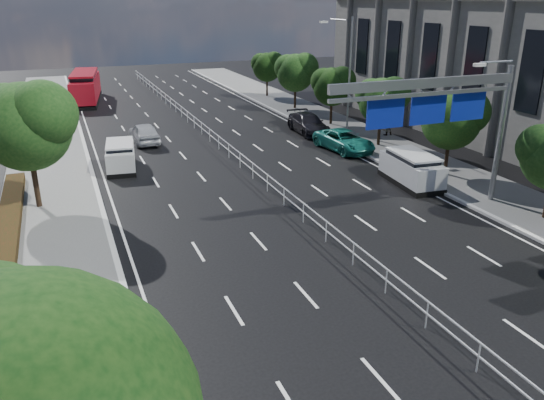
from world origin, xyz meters
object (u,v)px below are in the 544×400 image
red_bus (85,86)px  near_car_silver (144,133)px  toilet_sign (66,363)px  overhead_gantry (443,103)px  white_minivan (121,156)px  silver_minivan (412,169)px  parked_car_teal (344,140)px  pedestrian_b (387,124)px  near_car_dark (87,78)px  parked_car_dark (308,123)px

red_bus → near_car_silver: 19.79m
toilet_sign → overhead_gantry: 20.52m
white_minivan → red_bus: red_bus is taller
toilet_sign → silver_minivan: 23.89m
white_minivan → overhead_gantry: bearing=-36.5°
red_bus → near_car_silver: size_ratio=2.37×
overhead_gantry → silver_minivan: overhead_gantry is taller
parked_car_teal → pedestrian_b: (5.10, 2.27, 0.33)m
near_car_dark → parked_car_teal: bearing=106.7°
white_minivan → pedestrian_b: bearing=9.8°
red_bus → pedestrian_b: size_ratio=5.80×
silver_minivan → parked_car_teal: size_ratio=0.90×
near_car_silver → toilet_sign: bearing=75.7°
parked_car_teal → red_bus: bearing=113.5°
silver_minivan → red_bus: bearing=119.6°
parked_car_dark → pedestrian_b: 6.27m
white_minivan → red_bus: bearing=98.3°
red_bus → silver_minivan: (15.80, -35.11, -0.69)m
red_bus → near_car_dark: size_ratio=2.43×
white_minivan → parked_car_teal: 15.50m
overhead_gantry → white_minivan: overhead_gantry is taller
toilet_sign → silver_minivan: bearing=36.0°
white_minivan → parked_car_dark: 15.94m
near_car_dark → parked_car_teal: (14.86, -39.86, 0.01)m
overhead_gantry → white_minivan: (-13.88, 13.38, -4.74)m
red_bus → near_car_silver: bearing=-73.9°
parked_car_teal → pedestrian_b: pedestrian_b is taller
overhead_gantry → toilet_sign: bearing=-150.4°
toilet_sign → silver_minivan: (19.25, 14.00, -2.01)m
overhead_gantry → red_bus: overhead_gantry is taller
silver_minivan → pedestrian_b: 11.46m
silver_minivan → parked_car_teal: silver_minivan is taller
white_minivan → silver_minivan: 18.09m
near_car_dark → silver_minivan: bearing=103.5°
silver_minivan → near_car_silver: bearing=135.2°
near_car_dark → toilet_sign: bearing=82.2°
white_minivan → red_bus: 25.69m
silver_minivan → parked_car_dark: 13.77m
red_bus → pedestrian_b: bearing=-42.1°
near_car_dark → parked_car_dark: size_ratio=0.83×
overhead_gantry → silver_minivan: (1.56, 3.95, -4.67)m
white_minivan → parked_car_teal: white_minivan is taller
parked_car_teal → parked_car_dark: 5.77m
silver_minivan → pedestrian_b: bearing=69.0°
silver_minivan → parked_car_teal: 8.00m
overhead_gantry → white_minivan: size_ratio=2.42×
white_minivan → near_car_silver: bearing=75.4°
red_bus → parked_car_dark: bearing=-45.8°
near_car_dark → silver_minivan: size_ratio=0.92×
near_car_silver → parked_car_teal: 15.00m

